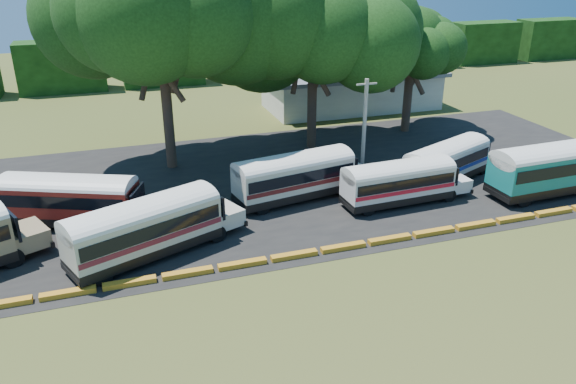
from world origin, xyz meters
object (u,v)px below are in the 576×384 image
object	(u,v)px
bus_red	(73,197)
bus_white_red	(400,180)
bus_cream_west	(147,225)
bus_teal	(556,165)
tree_west	(158,5)

from	to	relation	value
bus_red	bus_white_red	xyz separation A→B (m)	(20.87, -3.51, -0.17)
bus_cream_west	bus_teal	bearing A→B (deg)	-22.10
bus_cream_west	bus_teal	world-z (taller)	bus_teal
bus_teal	tree_west	world-z (taller)	tree_west
bus_red	bus_teal	xyz separation A→B (m)	(32.03, -5.38, 0.22)
bus_red	tree_west	xyz separation A→B (m)	(7.11, 8.55, 10.44)
bus_red	tree_west	world-z (taller)	tree_west
bus_red	bus_teal	world-z (taller)	bus_teal
tree_west	bus_teal	bearing A→B (deg)	-29.21
bus_cream_west	bus_white_red	world-z (taller)	bus_cream_west
bus_teal	bus_cream_west	bearing A→B (deg)	178.35
bus_red	bus_cream_west	world-z (taller)	bus_cream_west
bus_red	bus_white_red	size ratio (longest dim) A/B	1.09
bus_cream_west	bus_teal	distance (m)	28.03
bus_cream_west	bus_white_red	size ratio (longest dim) A/B	1.14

